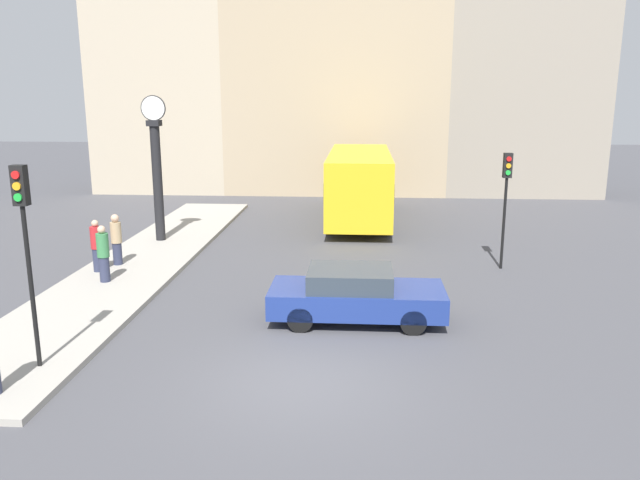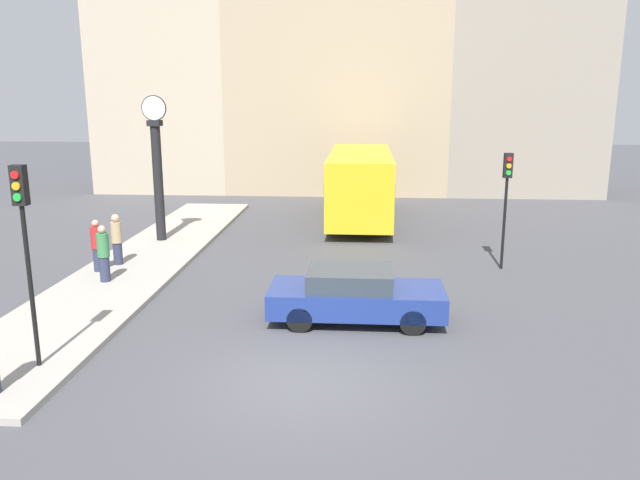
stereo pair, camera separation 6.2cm
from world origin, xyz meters
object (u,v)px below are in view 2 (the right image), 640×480
Objects in this scene: traffic_light_near at (24,225)px; bus_distant at (360,182)px; street_clock at (158,171)px; sedan_car at (355,295)px; pedestrian_tan_coat at (117,239)px; pedestrian_green_hoodie at (104,254)px; pedestrian_red_top at (97,246)px; traffic_light_far at (507,187)px.

bus_distant is at bearing 68.40° from traffic_light_near.
bus_distant is 1.70× the size of street_clock.
street_clock reaches higher than sedan_car.
bus_distant is 5.51× the size of pedestrian_tan_coat.
street_clock is 5.57m from pedestrian_green_hoodie.
sedan_car is at bearing -90.05° from bus_distant.
street_clock is at bearing 90.73° from pedestrian_green_hoodie.
bus_distant reaches higher than pedestrian_tan_coat.
traffic_light_near is at bearing -84.46° from street_clock.
pedestrian_red_top is at bearing 121.68° from pedestrian_green_hoodie.
pedestrian_green_hoodie is (-1.00, 5.68, -2.03)m from traffic_light_near.
traffic_light_near is at bearing -79.91° from pedestrian_tan_coat.
traffic_light_far is (4.56, -7.46, 0.93)m from bus_distant.
traffic_light_far is at bearing 7.43° from pedestrian_red_top.
bus_distant is 5.41× the size of pedestrian_green_hoodie.
traffic_light_far is (10.82, 8.34, -0.36)m from traffic_light_near.
pedestrian_green_hoodie is at bearing -125.65° from bus_distant.
traffic_light_far is 12.18m from street_clock.
pedestrian_red_top is 0.97× the size of pedestrian_green_hoodie.
pedestrian_red_top is 1.21m from pedestrian_green_hoodie.
traffic_light_far is at bearing 47.67° from sedan_car.
traffic_light_near is 6.12m from pedestrian_green_hoodie.
traffic_light_far reaches higher than pedestrian_red_top.
pedestrian_red_top is (-7.89, -9.08, -0.76)m from bus_distant.
street_clock is (-7.31, 7.67, 2.01)m from sedan_car.
pedestrian_tan_coat is (-7.59, -8.28, -0.74)m from bus_distant.
pedestrian_green_hoodie is at bearing 99.96° from traffic_light_near.
sedan_car is at bearing -28.99° from pedestrian_tan_coat.
sedan_car is 2.61× the size of pedestrian_tan_coat.
pedestrian_tan_coat is at bearing 69.57° from pedestrian_red_top.
pedestrian_tan_coat is at bearing -132.52° from bus_distant.
sedan_car is 0.47× the size of bus_distant.
pedestrian_green_hoodie is (-7.24, 2.37, 0.29)m from sedan_car.
pedestrian_tan_coat is at bearing -94.47° from street_clock.
pedestrian_green_hoodie is at bearing 161.90° from sedan_car.
pedestrian_tan_coat is at bearing -176.12° from traffic_light_far.
pedestrian_green_hoodie reaches higher than pedestrian_tan_coat.
bus_distant is 8.79m from traffic_light_far.
traffic_light_near is 1.09× the size of traffic_light_far.
street_clock is (-7.32, -4.81, 0.99)m from bus_distant.
pedestrian_green_hoodie is (0.64, -1.03, 0.03)m from pedestrian_red_top.
sedan_car is 1.15× the size of traffic_light_far.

